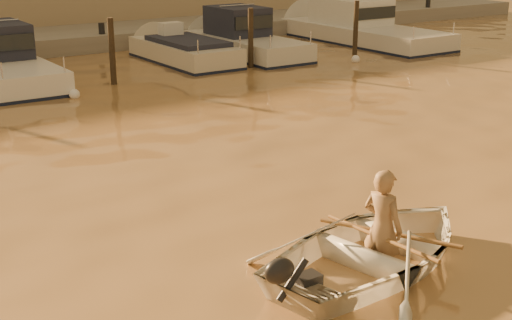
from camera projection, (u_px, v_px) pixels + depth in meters
ground_plane at (488, 236)px, 10.88m from camera, size 160.00×160.00×0.00m
dinghy at (377, 248)px, 9.83m from camera, size 4.22×3.39×0.78m
person at (382, 228)px, 9.82m from camera, size 0.52×0.69×1.69m
outboard_motor at (307, 284)px, 8.81m from camera, size 0.96×0.57×0.70m
oar_port at (388, 233)px, 9.96m from camera, size 0.90×1.95×0.13m
oar_starboard at (380, 237)px, 9.82m from camera, size 0.12×2.10×0.13m
moored_boat_2 at (3, 62)px, 21.81m from camera, size 2.13×7.18×1.75m
moored_boat_3 at (185, 56)px, 25.27m from camera, size 2.00×5.80×0.95m
moored_boat_4 at (246, 39)px, 26.53m from camera, size 2.14×6.64×1.75m
moored_boat_5 at (363, 27)px, 29.64m from camera, size 2.70×8.89×1.75m
piling_2 at (112, 55)px, 21.39m from camera, size 0.18×0.18×2.20m
piling_3 at (251, 41)px, 24.05m from camera, size 0.18×0.18×2.20m
piling_4 at (356, 31)px, 26.55m from camera, size 0.18×0.18×2.20m
fender_c at (74, 94)px, 19.87m from camera, size 0.30×0.30×0.30m
fender_d at (227, 66)px, 24.09m from camera, size 0.30×0.30×0.30m
fender_e at (356, 59)px, 25.30m from camera, size 0.30×0.30×0.30m
quay at (40, 46)px, 27.81m from camera, size 52.00×4.00×1.00m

